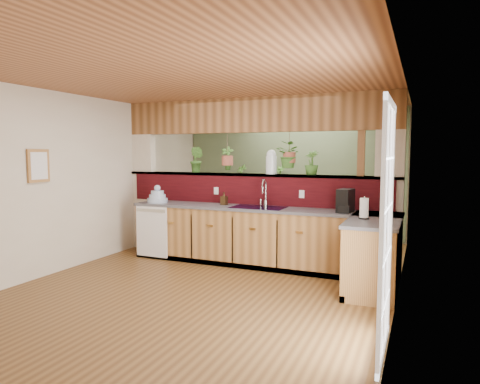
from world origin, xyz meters
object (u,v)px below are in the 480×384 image
at_px(soap_dispenser, 224,199).
at_px(coffee_maker, 345,202).
at_px(faucet, 265,192).
at_px(glass_jar, 271,162).
at_px(shelving_console, 260,212).
at_px(paper_towel, 364,209).
at_px(dish_stack, 157,197).

relative_size(soap_dispenser, coffee_maker, 0.62).
xyz_separation_m(faucet, glass_jar, (0.03, 0.22, 0.46)).
distance_m(soap_dispenser, glass_jar, 0.95).
bearing_deg(glass_jar, shelving_console, 115.36).
height_order(faucet, glass_jar, glass_jar).
xyz_separation_m(glass_jar, shelving_console, (-0.90, 1.90, -1.08)).
xyz_separation_m(paper_towel, glass_jar, (-1.55, 0.92, 0.55)).
bearing_deg(faucet, paper_towel, -24.16).
relative_size(faucet, coffee_maker, 1.29).
distance_m(faucet, paper_towel, 1.74).
bearing_deg(faucet, dish_stack, -172.60).
relative_size(faucet, dish_stack, 1.26).
bearing_deg(paper_towel, soap_dispenser, 164.50).
relative_size(coffee_maker, shelving_console, 0.21).
height_order(faucet, paper_towel, faucet).
xyz_separation_m(coffee_maker, shelving_console, (-2.13, 2.32, -0.55)).
relative_size(dish_stack, coffee_maker, 1.03).
height_order(dish_stack, glass_jar, glass_jar).
height_order(dish_stack, paper_towel, dish_stack).
relative_size(paper_towel, shelving_console, 0.18).
bearing_deg(shelving_console, coffee_maker, -45.30).
relative_size(soap_dispenser, paper_towel, 0.72).
bearing_deg(faucet, shelving_console, 112.32).
bearing_deg(dish_stack, faucet, 7.40).
xyz_separation_m(faucet, soap_dispenser, (-0.65, -0.09, -0.13)).
bearing_deg(dish_stack, soap_dispenser, 7.10).
distance_m(dish_stack, soap_dispenser, 1.17).
bearing_deg(shelving_console, soap_dispenser, -82.26).
relative_size(dish_stack, glass_jar, 0.88).
bearing_deg(glass_jar, faucet, -98.58).
bearing_deg(paper_towel, glass_jar, 149.17).
xyz_separation_m(soap_dispenser, glass_jar, (0.68, 0.31, 0.58)).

